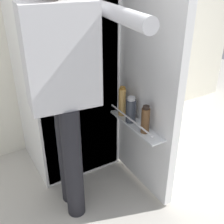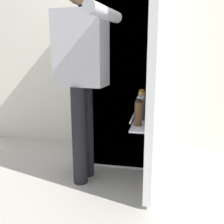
{
  "view_description": "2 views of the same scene",
  "coord_description": "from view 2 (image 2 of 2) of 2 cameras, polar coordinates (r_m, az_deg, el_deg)",
  "views": [
    {
      "loc": [
        -0.72,
        -1.42,
        1.55
      ],
      "look_at": [
        0.06,
        -0.08,
        0.71
      ],
      "focal_mm": 45.54,
      "sensor_mm": 36.0,
      "label": 1
    },
    {
      "loc": [
        0.42,
        -1.94,
        1.08
      ],
      "look_at": [
        0.05,
        -0.09,
        0.62
      ],
      "focal_mm": 41.08,
      "sensor_mm": 36.0,
      "label": 2
    }
  ],
  "objects": [
    {
      "name": "person",
      "position": [
        2.04,
        -6.62,
        10.15
      ],
      "size": [
        0.52,
        0.73,
        1.61
      ],
      "color": "black",
      "rests_on": "ground_plane"
    },
    {
      "name": "refrigerator",
      "position": [
        2.48,
        2.12,
        8.24
      ],
      "size": [
        0.7,
        1.22,
        1.69
      ],
      "color": "white",
      "rests_on": "ground_plane"
    },
    {
      "name": "kitchen_wall",
      "position": [
        2.88,
        2.94,
        16.04
      ],
      "size": [
        4.4,
        0.1,
        2.4
      ],
      "primitive_type": "cube",
      "color": "silver",
      "rests_on": "ground_plane"
    },
    {
      "name": "ground_plane",
      "position": [
        2.26,
        -0.92,
        -14.91
      ],
      "size": [
        6.85,
        6.85,
        0.0
      ],
      "primitive_type": "plane",
      "color": "#B7B2A8"
    }
  ]
}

